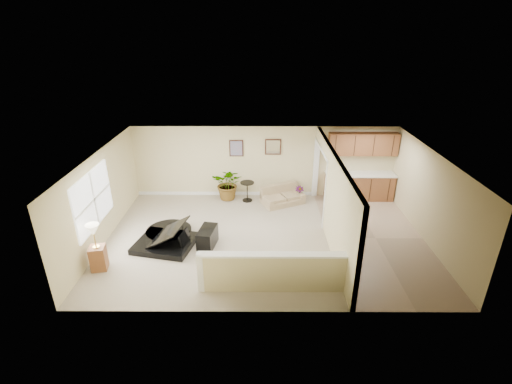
{
  "coord_description": "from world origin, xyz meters",
  "views": [
    {
      "loc": [
        -0.22,
        -9.14,
        5.53
      ],
      "look_at": [
        -0.27,
        0.4,
        1.27
      ],
      "focal_mm": 26.0,
      "sensor_mm": 36.0,
      "label": 1
    }
  ],
  "objects_px": {
    "loveseat": "(283,195)",
    "lamp_stand": "(97,251)",
    "piano": "(163,224)",
    "palm_plant": "(229,184)",
    "accent_table": "(247,189)",
    "piano_bench": "(207,237)",
    "small_plant": "(299,195)"
  },
  "relations": [
    {
      "from": "piano",
      "to": "palm_plant",
      "type": "distance_m",
      "value": 3.32
    },
    {
      "from": "loveseat",
      "to": "lamp_stand",
      "type": "distance_m",
      "value": 6.13
    },
    {
      "from": "loveseat",
      "to": "lamp_stand",
      "type": "relative_size",
      "value": 1.35
    },
    {
      "from": "piano",
      "to": "palm_plant",
      "type": "relative_size",
      "value": 1.69
    },
    {
      "from": "small_plant",
      "to": "loveseat",
      "type": "bearing_deg",
      "value": -171.65
    },
    {
      "from": "piano_bench",
      "to": "piano",
      "type": "bearing_deg",
      "value": 173.01
    },
    {
      "from": "loveseat",
      "to": "small_plant",
      "type": "height_order",
      "value": "loveseat"
    },
    {
      "from": "piano",
      "to": "lamp_stand",
      "type": "bearing_deg",
      "value": -126.03
    },
    {
      "from": "piano_bench",
      "to": "palm_plant",
      "type": "relative_size",
      "value": 0.66
    },
    {
      "from": "small_plant",
      "to": "palm_plant",
      "type": "bearing_deg",
      "value": 174.8
    },
    {
      "from": "piano_bench",
      "to": "palm_plant",
      "type": "distance_m",
      "value": 3.1
    },
    {
      "from": "palm_plant",
      "to": "small_plant",
      "type": "xyz_separation_m",
      "value": [
        2.42,
        -0.22,
        -0.33
      ]
    },
    {
      "from": "loveseat",
      "to": "palm_plant",
      "type": "xyz_separation_m",
      "value": [
        -1.86,
        0.3,
        0.27
      ]
    },
    {
      "from": "palm_plant",
      "to": "small_plant",
      "type": "relative_size",
      "value": 2.14
    },
    {
      "from": "piano_bench",
      "to": "small_plant",
      "type": "distance_m",
      "value": 3.99
    },
    {
      "from": "piano",
      "to": "lamp_stand",
      "type": "xyz_separation_m",
      "value": [
        -1.35,
        -1.21,
        -0.08
      ]
    },
    {
      "from": "accent_table",
      "to": "small_plant",
      "type": "distance_m",
      "value": 1.79
    },
    {
      "from": "accent_table",
      "to": "piano_bench",
      "type": "bearing_deg",
      "value": -109.17
    },
    {
      "from": "palm_plant",
      "to": "accent_table",
      "type": "bearing_deg",
      "value": -12.89
    },
    {
      "from": "piano",
      "to": "small_plant",
      "type": "relative_size",
      "value": 3.61
    },
    {
      "from": "palm_plant",
      "to": "lamp_stand",
      "type": "xyz_separation_m",
      "value": [
        -2.92,
        -4.13,
        -0.04
      ]
    },
    {
      "from": "piano_bench",
      "to": "accent_table",
      "type": "relative_size",
      "value": 1.15
    },
    {
      "from": "loveseat",
      "to": "lamp_stand",
      "type": "bearing_deg",
      "value": -166.32
    },
    {
      "from": "piano_bench",
      "to": "loveseat",
      "type": "xyz_separation_m",
      "value": [
        2.22,
        2.76,
        0.03
      ]
    },
    {
      "from": "loveseat",
      "to": "accent_table",
      "type": "xyz_separation_m",
      "value": [
        -1.21,
        0.16,
        0.14
      ]
    },
    {
      "from": "lamp_stand",
      "to": "loveseat",
      "type": "bearing_deg",
      "value": 38.67
    },
    {
      "from": "accent_table",
      "to": "small_plant",
      "type": "relative_size",
      "value": 1.23
    },
    {
      "from": "piano",
      "to": "small_plant",
      "type": "height_order",
      "value": "piano"
    },
    {
      "from": "piano",
      "to": "loveseat",
      "type": "xyz_separation_m",
      "value": [
        3.43,
        2.61,
        -0.31
      ]
    },
    {
      "from": "loveseat",
      "to": "lamp_stand",
      "type": "xyz_separation_m",
      "value": [
        -4.78,
        -3.83,
        0.23
      ]
    },
    {
      "from": "piano",
      "to": "loveseat",
      "type": "height_order",
      "value": "piano"
    },
    {
      "from": "piano_bench",
      "to": "lamp_stand",
      "type": "bearing_deg",
      "value": -157.4
    }
  ]
}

